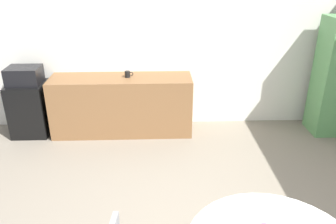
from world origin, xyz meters
The scene contains 5 objects.
wall_back centered at (0.00, 3.00, 1.30)m, with size 6.00×0.10×2.60m, color white.
counter_block centered at (-0.73, 2.65, 0.45)m, with size 2.14×0.60×0.90m, color brown.
mini_fridge centered at (-2.15, 2.65, 0.41)m, with size 0.54×0.54×0.82m, color black.
microwave centered at (-2.15, 2.65, 0.95)m, with size 0.48×0.38×0.26m, color black.
mug_white centered at (-0.62, 2.66, 0.95)m, with size 0.13×0.08×0.09m.
Camera 1 is at (-0.19, -2.23, 2.51)m, focal length 36.23 mm.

